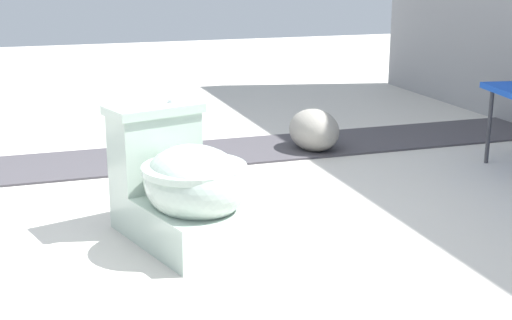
{
  "coord_description": "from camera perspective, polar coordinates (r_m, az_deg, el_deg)",
  "views": [
    {
      "loc": [
        2.58,
        -0.33,
        1.05
      ],
      "look_at": [
        0.03,
        0.51,
        0.3
      ],
      "focal_mm": 50.0,
      "sensor_mm": 36.0,
      "label": 1
    }
  ],
  "objects": [
    {
      "name": "boulder_near",
      "position": [
        4.09,
        4.66,
        2.4
      ],
      "size": [
        0.37,
        0.29,
        0.24
      ],
      "primitive_type": "ellipsoid",
      "rotation": [
        0.0,
        0.0,
        0.08
      ],
      "color": "gray",
      "rests_on": "ground"
    },
    {
      "name": "toilet",
      "position": [
        2.74,
        -5.93,
        -2.15
      ],
      "size": [
        0.71,
        0.54,
        0.52
      ],
      "rotation": [
        0.0,
        0.0,
        0.29
      ],
      "color": "#B2C6B7",
      "rests_on": "ground"
    },
    {
      "name": "ground_plane",
      "position": [
        2.81,
        -10.2,
        -6.63
      ],
      "size": [
        14.0,
        14.0,
        0.0
      ],
      "primitive_type": "plane",
      "color": "beige"
    },
    {
      "name": "gravel_strip",
      "position": [
        4.0,
        -5.61,
        0.38
      ],
      "size": [
        0.56,
        8.0,
        0.01
      ],
      "primitive_type": "cube",
      "color": "#423F44",
      "rests_on": "ground"
    }
  ]
}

